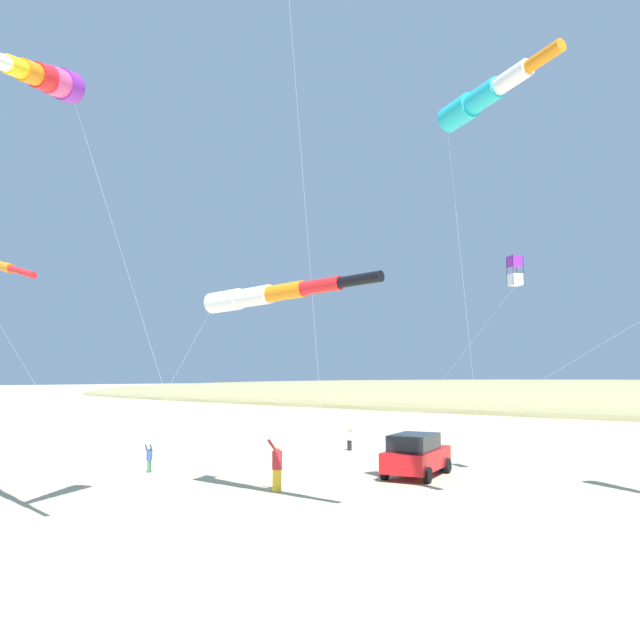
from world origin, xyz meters
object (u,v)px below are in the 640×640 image
(person_child_green_jacket, at_px, (350,437))
(parked_car, at_px, (416,454))
(cooler_box, at_px, (445,466))
(person_child_grey_jacket, at_px, (149,457))
(kite_box_striped_overhead, at_px, (515,271))
(person_adult_flyer, at_px, (277,463))
(kite_windsock_rainbow_low_near, at_px, (482,98))
(kite_windsock_small_distant, at_px, (263,295))
(kite_windsock_teal_far_right, at_px, (46,79))

(person_child_green_jacket, bearing_deg, parked_car, -125.56)
(person_child_green_jacket, bearing_deg, cooler_box, -111.69)
(person_child_grey_jacket, xyz_separation_m, kite_box_striped_overhead, (8.11, -13.96, 8.03))
(person_adult_flyer, height_order, kite_windsock_rainbow_low_near, kite_windsock_rainbow_low_near)
(kite_windsock_small_distant, bearing_deg, kite_windsock_rainbow_low_near, -62.85)
(parked_car, bearing_deg, kite_windsock_small_distant, 174.64)
(kite_windsock_small_distant, relative_size, kite_windsock_teal_far_right, 1.05)
(parked_car, distance_m, person_child_grey_jacket, 11.96)
(person_child_green_jacket, distance_m, kite_box_striped_overhead, 14.85)
(parked_car, bearing_deg, person_adult_flyer, 160.08)
(cooler_box, height_order, kite_windsock_rainbow_low_near, kite_windsock_rainbow_low_near)
(parked_car, xyz_separation_m, kite_windsock_teal_far_right, (-15.51, 2.53, 11.66))
(parked_car, relative_size, kite_windsock_small_distant, 0.33)
(person_child_grey_jacket, bearing_deg, cooler_box, -47.56)
(cooler_box, bearing_deg, kite_windsock_small_distant, 175.18)
(parked_car, relative_size, person_child_green_jacket, 3.28)
(kite_windsock_rainbow_low_near, xyz_separation_m, kite_windsock_small_distant, (-3.37, 6.57, -6.25))
(person_adult_flyer, distance_m, kite_windsock_teal_far_right, 14.75)
(parked_car, height_order, kite_windsock_teal_far_right, kite_windsock_teal_far_right)
(person_adult_flyer, bearing_deg, kite_windsock_small_distant, -146.94)
(kite_box_striped_overhead, bearing_deg, cooler_box, 75.41)
(person_child_green_jacket, xyz_separation_m, kite_windsock_rainbow_low_near, (-10.77, -13.48, 12.58))
(parked_car, relative_size, person_adult_flyer, 2.34)
(person_child_grey_jacket, xyz_separation_m, kite_windsock_teal_far_right, (-8.77, -7.35, 11.91))
(parked_car, bearing_deg, person_child_grey_jacket, 124.30)
(cooler_box, bearing_deg, person_adult_flyer, 164.55)
(cooler_box, relative_size, person_child_grey_jacket, 0.48)
(cooler_box, distance_m, person_child_grey_jacket, 13.55)
(kite_box_striped_overhead, distance_m, kite_windsock_rainbow_low_near, 8.24)
(person_adult_flyer, distance_m, kite_windsock_small_distant, 6.61)
(kite_box_striped_overhead, height_order, kite_windsock_rainbow_low_near, kite_windsock_rainbow_low_near)
(kite_windsock_teal_far_right, bearing_deg, person_child_grey_jacket, 39.97)
(cooler_box, bearing_deg, kite_windsock_teal_far_right, 171.59)
(person_child_grey_jacket, bearing_deg, person_child_green_jacket, -9.94)
(kite_windsock_teal_far_right, bearing_deg, kite_box_striped_overhead, -21.41)
(person_child_green_jacket, relative_size, kite_windsock_teal_far_right, 0.11)
(kite_windsock_small_distant, bearing_deg, cooler_box, -4.82)
(person_child_green_jacket, relative_size, kite_windsock_small_distant, 0.10)
(parked_car, distance_m, kite_windsock_small_distant, 10.61)
(kite_box_striped_overhead, xyz_separation_m, kite_windsock_teal_far_right, (-16.88, 6.62, 3.88))
(person_child_grey_jacket, height_order, kite_windsock_small_distant, kite_windsock_small_distant)
(person_child_grey_jacket, height_order, kite_box_striped_overhead, kite_box_striped_overhead)
(person_adult_flyer, height_order, person_child_grey_jacket, person_adult_flyer)
(parked_car, relative_size, person_child_grey_jacket, 3.54)
(cooler_box, height_order, person_adult_flyer, person_adult_flyer)
(parked_car, distance_m, person_adult_flyer, 6.74)
(person_child_grey_jacket, bearing_deg, person_adult_flyer, -86.95)
(parked_car, relative_size, kite_box_striped_overhead, 0.43)
(cooler_box, bearing_deg, person_child_grey_jacket, 132.44)
(parked_car, distance_m, kite_windsock_rainbow_low_near, 14.64)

